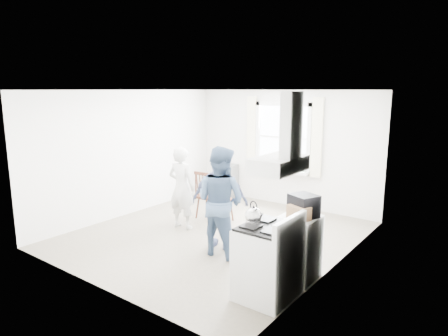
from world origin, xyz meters
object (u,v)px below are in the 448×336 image
at_px(gas_stove, 268,261).
at_px(person_mid, 220,201).
at_px(low_cabinet, 298,248).
at_px(person_right, 220,201).
at_px(windsor_chair_a, 205,190).
at_px(windsor_chair_b, 218,194).
at_px(person_left, 182,188).
at_px(stereo_stack, 304,206).

xyz_separation_m(gas_stove, person_mid, (-1.32, 0.73, 0.39)).
distance_m(low_cabinet, person_right, 1.59).
height_order(person_mid, person_right, person_mid).
xyz_separation_m(windsor_chair_a, person_mid, (1.31, -1.19, 0.27)).
bearing_deg(windsor_chair_b, person_right, -50.47).
bearing_deg(windsor_chair_a, person_left, -91.10).
distance_m(low_cabinet, windsor_chair_a, 2.97).
xyz_separation_m(windsor_chair_a, windsor_chair_b, (0.32, 0.01, -0.03)).
xyz_separation_m(low_cabinet, person_mid, (-1.39, 0.03, 0.43)).
relative_size(low_cabinet, stereo_stack, 2.05).
distance_m(windsor_chair_b, person_right, 1.36).
bearing_deg(low_cabinet, person_left, 168.32).
height_order(stereo_stack, person_right, person_right).
bearing_deg(person_mid, person_right, -51.03).
bearing_deg(gas_stove, person_mid, 150.99).
distance_m(windsor_chair_a, person_right, 1.56).
xyz_separation_m(low_cabinet, windsor_chair_b, (-2.38, 1.23, 0.13)).
xyz_separation_m(gas_stove, low_cabinet, (0.07, 0.70, -0.03)).
height_order(gas_stove, person_mid, person_mid).
distance_m(person_mid, person_right, 0.23).
xyz_separation_m(windsor_chair_b, person_mid, (0.99, -1.20, 0.29)).
bearing_deg(windsor_chair_a, person_mid, -42.43).
relative_size(stereo_stack, person_left, 0.28).
height_order(windsor_chair_b, person_left, person_left).
xyz_separation_m(stereo_stack, windsor_chair_a, (-2.74, 1.20, -0.45)).
xyz_separation_m(person_left, person_right, (1.18, -0.36, 0.02)).
bearing_deg(windsor_chair_b, windsor_chair_a, -178.71).
bearing_deg(stereo_stack, person_left, 169.11).
relative_size(low_cabinet, person_left, 0.57).
height_order(person_left, person_mid, person_mid).
height_order(windsor_chair_a, windsor_chair_b, windsor_chair_a).
relative_size(stereo_stack, windsor_chair_a, 0.44).
xyz_separation_m(gas_stove, windsor_chair_b, (-2.31, 1.93, 0.10)).
relative_size(gas_stove, person_mid, 0.64).
bearing_deg(windsor_chair_b, stereo_stack, -26.42).
xyz_separation_m(low_cabinet, windsor_chair_a, (-2.70, 1.23, 0.16)).
xyz_separation_m(low_cabinet, person_left, (-2.71, 0.56, 0.34)).
bearing_deg(person_mid, gas_stove, 150.71).
height_order(gas_stove, person_right, person_right).
bearing_deg(person_left, person_right, 156.77).
bearing_deg(person_mid, windsor_chair_a, -42.71).
relative_size(stereo_stack, person_right, 0.27).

